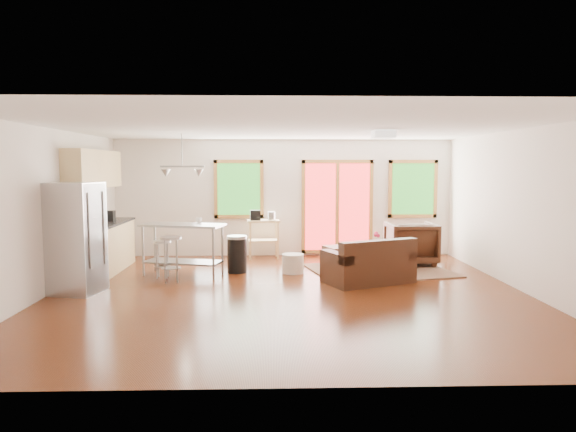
{
  "coord_description": "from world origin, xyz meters",
  "views": [
    {
      "loc": [
        -0.25,
        -7.96,
        1.99
      ],
      "look_at": [
        0.0,
        0.3,
        1.2
      ],
      "focal_mm": 32.0,
      "sensor_mm": 36.0,
      "label": 1
    }
  ],
  "objects_px": {
    "rug": "(380,270)",
    "loveseat": "(369,265)",
    "ottoman": "(339,255)",
    "coffee_table": "(382,252)",
    "refrigerator": "(77,238)",
    "island": "(183,240)",
    "kitchen_cart": "(263,225)",
    "armchair": "(411,241)"
  },
  "relations": [
    {
      "from": "rug",
      "to": "loveseat",
      "type": "height_order",
      "value": "loveseat"
    },
    {
      "from": "rug",
      "to": "ottoman",
      "type": "height_order",
      "value": "ottoman"
    },
    {
      "from": "coffee_table",
      "to": "refrigerator",
      "type": "distance_m",
      "value": 5.52
    },
    {
      "from": "ottoman",
      "to": "island",
      "type": "bearing_deg",
      "value": -161.52
    },
    {
      "from": "loveseat",
      "to": "coffee_table",
      "type": "height_order",
      "value": "loveseat"
    },
    {
      "from": "coffee_table",
      "to": "kitchen_cart",
      "type": "height_order",
      "value": "kitchen_cart"
    },
    {
      "from": "rug",
      "to": "kitchen_cart",
      "type": "bearing_deg",
      "value": 147.44
    },
    {
      "from": "armchair",
      "to": "rug",
      "type": "bearing_deg",
      "value": 39.28
    },
    {
      "from": "coffee_table",
      "to": "ottoman",
      "type": "bearing_deg",
      "value": 142.8
    },
    {
      "from": "ottoman",
      "to": "refrigerator",
      "type": "xyz_separation_m",
      "value": [
        -4.46,
        -2.29,
        0.69
      ]
    },
    {
      "from": "armchair",
      "to": "kitchen_cart",
      "type": "distance_m",
      "value": 3.16
    },
    {
      "from": "rug",
      "to": "kitchen_cart",
      "type": "relative_size",
      "value": 2.38
    },
    {
      "from": "rug",
      "to": "coffee_table",
      "type": "bearing_deg",
      "value": 65.48
    },
    {
      "from": "loveseat",
      "to": "armchair",
      "type": "xyz_separation_m",
      "value": [
        1.15,
        1.61,
        0.17
      ]
    },
    {
      "from": "ottoman",
      "to": "coffee_table",
      "type": "bearing_deg",
      "value": -37.2
    },
    {
      "from": "loveseat",
      "to": "kitchen_cart",
      "type": "distance_m",
      "value": 3.1
    },
    {
      "from": "ottoman",
      "to": "kitchen_cart",
      "type": "relative_size",
      "value": 0.52
    },
    {
      "from": "island",
      "to": "kitchen_cart",
      "type": "bearing_deg",
      "value": 50.12
    },
    {
      "from": "loveseat",
      "to": "kitchen_cart",
      "type": "height_order",
      "value": "kitchen_cart"
    },
    {
      "from": "rug",
      "to": "loveseat",
      "type": "xyz_separation_m",
      "value": [
        -0.39,
        -0.98,
        0.29
      ]
    },
    {
      "from": "loveseat",
      "to": "island",
      "type": "xyz_separation_m",
      "value": [
        -3.32,
        0.72,
        0.35
      ]
    },
    {
      "from": "refrigerator",
      "to": "armchair",
      "type": "bearing_deg",
      "value": 31.67
    },
    {
      "from": "loveseat",
      "to": "coffee_table",
      "type": "xyz_separation_m",
      "value": [
        0.47,
        1.15,
        0.03
      ]
    },
    {
      "from": "rug",
      "to": "coffee_table",
      "type": "relative_size",
      "value": 2.37
    },
    {
      "from": "loveseat",
      "to": "island",
      "type": "relative_size",
      "value": 1.04
    },
    {
      "from": "coffee_table",
      "to": "kitchen_cart",
      "type": "xyz_separation_m",
      "value": [
        -2.35,
        1.28,
        0.39
      ]
    },
    {
      "from": "loveseat",
      "to": "armchair",
      "type": "distance_m",
      "value": 1.98
    },
    {
      "from": "coffee_table",
      "to": "refrigerator",
      "type": "height_order",
      "value": "refrigerator"
    },
    {
      "from": "rug",
      "to": "island",
      "type": "distance_m",
      "value": 3.77
    },
    {
      "from": "coffee_table",
      "to": "island",
      "type": "distance_m",
      "value": 3.82
    },
    {
      "from": "ottoman",
      "to": "loveseat",
      "type": "bearing_deg",
      "value": -80.35
    },
    {
      "from": "ottoman",
      "to": "refrigerator",
      "type": "bearing_deg",
      "value": -152.81
    },
    {
      "from": "coffee_table",
      "to": "armchair",
      "type": "xyz_separation_m",
      "value": [
        0.68,
        0.46,
        0.15
      ]
    },
    {
      "from": "coffee_table",
      "to": "ottoman",
      "type": "distance_m",
      "value": 0.97
    },
    {
      "from": "rug",
      "to": "island",
      "type": "bearing_deg",
      "value": -175.98
    },
    {
      "from": "kitchen_cart",
      "to": "island",
      "type": "bearing_deg",
      "value": -129.88
    },
    {
      "from": "coffee_table",
      "to": "kitchen_cart",
      "type": "relative_size",
      "value": 1.0
    },
    {
      "from": "loveseat",
      "to": "ottoman",
      "type": "relative_size",
      "value": 3.04
    },
    {
      "from": "ottoman",
      "to": "refrigerator",
      "type": "distance_m",
      "value": 5.07
    },
    {
      "from": "coffee_table",
      "to": "kitchen_cart",
      "type": "distance_m",
      "value": 2.71
    },
    {
      "from": "armchair",
      "to": "kitchen_cart",
      "type": "relative_size",
      "value": 0.91
    },
    {
      "from": "armchair",
      "to": "ottoman",
      "type": "bearing_deg",
      "value": -5.06
    }
  ]
}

